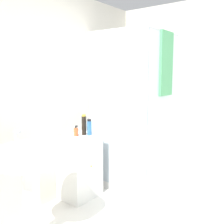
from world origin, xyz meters
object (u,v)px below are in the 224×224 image
Objects in this scene: sink at (30,168)px; soap_dispenser at (76,132)px; shampoo_bottle_blue at (89,127)px; shampoo_bottle_tall_black at (84,125)px.

sink reaches higher than soap_dispenser.
sink is 1.02m from shampoo_bottle_blue.
shampoo_bottle_blue is at bearing -66.67° from shampoo_bottle_tall_black.
sink is 4.02× the size of shampoo_bottle_tall_black.
sink is 7.94× the size of soap_dispenser.
shampoo_bottle_blue is at bearing -38.00° from soap_dispenser.
shampoo_bottle_tall_black is at bearing 113.33° from shampoo_bottle_blue.
soap_dispenser is at bearing 159.55° from shampoo_bottle_tall_black.
shampoo_bottle_tall_black is 1.29× the size of shampoo_bottle_blue.
shampoo_bottle_tall_black is 0.07m from shampoo_bottle_blue.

